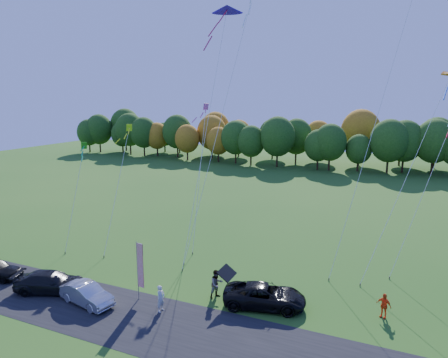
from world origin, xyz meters
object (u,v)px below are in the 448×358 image
at_px(feather_flag, 140,265).
at_px(black_suv, 265,296).
at_px(silver_sedan, 87,294).
at_px(person_east, 384,305).

bearing_deg(feather_flag, black_suv, 17.68).
height_order(black_suv, silver_sedan, black_suv).
xyz_separation_m(black_suv, feather_flag, (-7.83, -2.50, 1.76)).
relative_size(black_suv, feather_flag, 1.30).
xyz_separation_m(black_suv, silver_sedan, (-10.77, -4.35, -0.07)).
xyz_separation_m(black_suv, person_east, (7.12, 1.66, 0.05)).
bearing_deg(silver_sedan, person_east, -60.52).
bearing_deg(person_east, feather_flag, -141.88).
relative_size(silver_sedan, feather_flag, 1.00).
distance_m(silver_sedan, feather_flag, 3.92).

